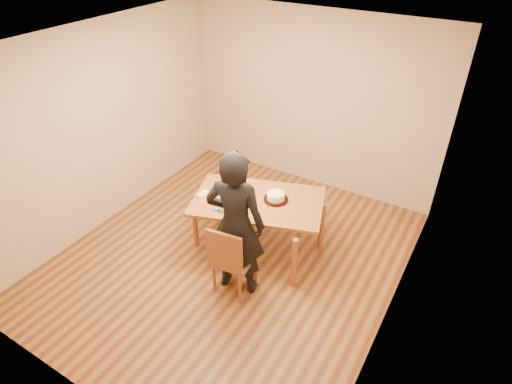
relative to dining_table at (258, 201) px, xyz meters
The scene contains 16 objects.
room_shell 0.65m from the dining_table, behind, with size 4.00×4.50×2.70m.
dining_table is the anchor object (origin of this frame).
dining_chair 0.84m from the dining_table, 79.05° to the right, with size 0.41×0.41×0.04m, color brown.
cake_plate 0.22m from the dining_table, 30.57° to the left, with size 0.31×0.31×0.02m, color red.
cake 0.23m from the dining_table, 30.57° to the left, with size 0.22×0.22×0.07m, color white.
frosting_dome 0.26m from the dining_table, 30.57° to the left, with size 0.22×0.22×0.03m, color white.
frosting_tub 0.46m from the dining_table, 118.59° to the right, with size 0.10×0.10×0.09m, color white.
frosting_lid 0.54m from the dining_table, 127.36° to the right, with size 0.09×0.09×0.01m, color #173F98.
frosting_dollop 0.54m from the dining_table, 127.36° to the right, with size 0.04×0.04×0.02m, color white.
ramekin_green 0.72m from the dining_table, 153.87° to the right, with size 0.09×0.09×0.04m, color white.
ramekin_yellow 0.50m from the dining_table, 157.81° to the right, with size 0.09×0.09×0.04m, color white.
ramekin_multi 0.69m from the dining_table, 160.50° to the right, with size 0.08×0.08×0.04m, color white.
candy_box_pink 0.75m from the dining_table, 148.47° to the left, with size 0.12×0.06×0.02m, color #E435AD.
candy_box_green 0.76m from the dining_table, 148.41° to the left, with size 0.11×0.06×0.02m, color green.
spatula 0.50m from the dining_table, 119.78° to the right, with size 0.15×0.01×0.01m, color black.
person 0.77m from the dining_table, 78.39° to the right, with size 0.66×0.44×1.82m, color black.
Camera 1 is at (2.41, -3.40, 3.80)m, focal length 30.00 mm.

